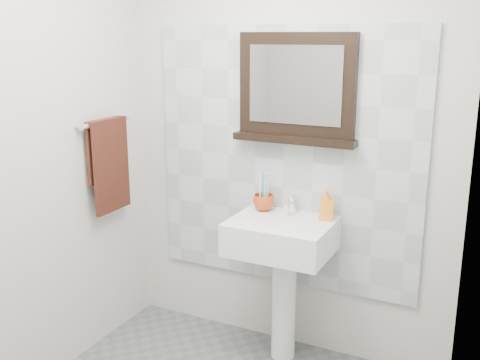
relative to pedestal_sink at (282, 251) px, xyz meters
name	(u,v)px	position (x,y,z in m)	size (l,w,h in m)	color
back_wall	(285,142)	(-0.08, 0.23, 0.57)	(2.00, 0.01, 2.50)	beige
left_wall	(5,163)	(-1.08, -0.87, 0.57)	(0.01, 2.20, 2.50)	beige
right_wall	(444,223)	(0.92, -0.87, 0.57)	(0.01, 2.20, 2.50)	beige
splashback	(284,159)	(-0.08, 0.21, 0.47)	(1.60, 0.02, 1.50)	#B1BBC0
pedestal_sink	(282,251)	(0.00, 0.00, 0.00)	(0.55, 0.44, 0.96)	white
toothbrush_cup	(264,202)	(-0.16, 0.11, 0.23)	(0.12, 0.12, 0.09)	#B43D15
toothbrushes	(264,190)	(-0.16, 0.12, 0.31)	(0.05, 0.04, 0.21)	white
soap_dispenser	(327,205)	(0.21, 0.12, 0.27)	(0.08, 0.08, 0.17)	orange
framed_mirror	(296,91)	(-0.01, 0.19, 0.87)	(0.71, 0.11, 0.60)	black
towel_bar	(106,122)	(-1.03, -0.19, 0.68)	(0.07, 0.40, 0.03)	silver
hand_towel	(109,158)	(-1.03, -0.19, 0.47)	(0.06, 0.30, 0.55)	#36160F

